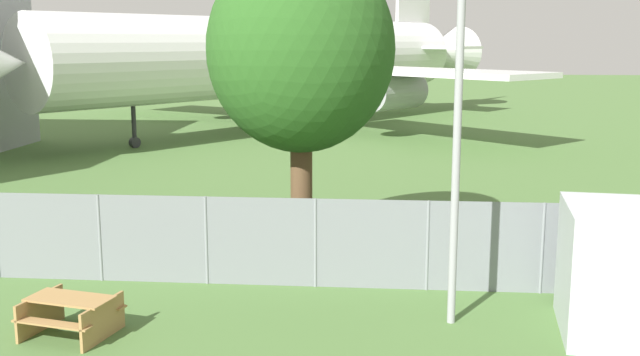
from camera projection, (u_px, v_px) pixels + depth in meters
perimeter_fence at (315, 243)px, 17.12m from camera, size 56.07×0.07×2.08m
airplane at (280, 58)px, 46.97m from camera, size 30.44×38.02×14.07m
picnic_bench_near_cabin at (71, 312)px, 14.39m from camera, size 1.89×1.72×0.76m
tree_near_hangar at (301, 51)px, 18.11m from camera, size 4.57×4.57×7.91m
light_mast at (460, 42)px, 14.10m from camera, size 0.44×0.44×9.35m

